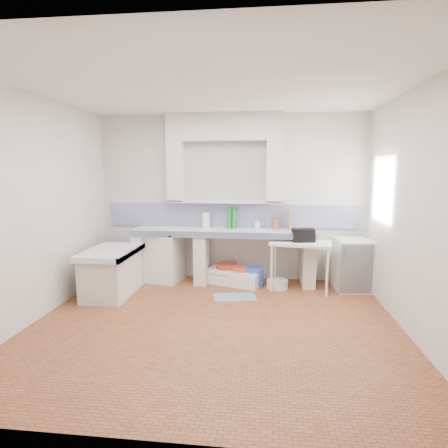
# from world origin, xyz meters

# --- Properties ---
(floor) EXTENTS (4.50, 4.50, 0.00)m
(floor) POSITION_xyz_m (0.00, 0.00, 0.00)
(floor) COLOR #96512F
(floor) RESTS_ON ground
(ceiling) EXTENTS (4.50, 4.50, 0.00)m
(ceiling) POSITION_xyz_m (0.00, 0.00, 2.80)
(ceiling) COLOR silver
(ceiling) RESTS_ON ground
(wall_back) EXTENTS (4.50, 0.00, 4.50)m
(wall_back) POSITION_xyz_m (0.00, 2.00, 1.40)
(wall_back) COLOR silver
(wall_back) RESTS_ON ground
(wall_front) EXTENTS (4.50, 0.00, 4.50)m
(wall_front) POSITION_xyz_m (0.00, -2.00, 1.40)
(wall_front) COLOR silver
(wall_front) RESTS_ON ground
(wall_left) EXTENTS (0.00, 4.50, 4.50)m
(wall_left) POSITION_xyz_m (-2.25, 0.00, 1.40)
(wall_left) COLOR silver
(wall_left) RESTS_ON ground
(wall_right) EXTENTS (0.00, 4.50, 4.50)m
(wall_right) POSITION_xyz_m (2.25, 0.00, 1.40)
(wall_right) COLOR silver
(wall_right) RESTS_ON ground
(alcove_mass) EXTENTS (1.90, 0.25, 0.45)m
(alcove_mass) POSITION_xyz_m (-0.10, 1.88, 2.58)
(alcove_mass) COLOR silver
(alcove_mass) RESTS_ON ground
(window_frame) EXTENTS (0.35, 0.86, 1.06)m
(window_frame) POSITION_xyz_m (2.42, 1.20, 1.60)
(window_frame) COLOR #331C10
(window_frame) RESTS_ON ground
(lace_valance) EXTENTS (0.01, 0.84, 0.24)m
(lace_valance) POSITION_xyz_m (2.28, 1.20, 1.98)
(lace_valance) COLOR white
(lace_valance) RESTS_ON ground
(counter_slab) EXTENTS (3.00, 0.60, 0.08)m
(counter_slab) POSITION_xyz_m (-0.10, 1.70, 0.86)
(counter_slab) COLOR white
(counter_slab) RESTS_ON ground
(counter_lip) EXTENTS (3.00, 0.04, 0.10)m
(counter_lip) POSITION_xyz_m (-0.10, 1.42, 0.86)
(counter_lip) COLOR navy
(counter_lip) RESTS_ON ground
(counter_pier_left) EXTENTS (0.20, 0.55, 0.82)m
(counter_pier_left) POSITION_xyz_m (-1.50, 1.70, 0.41)
(counter_pier_left) COLOR silver
(counter_pier_left) RESTS_ON ground
(counter_pier_mid) EXTENTS (0.20, 0.55, 0.82)m
(counter_pier_mid) POSITION_xyz_m (-0.45, 1.70, 0.41)
(counter_pier_mid) COLOR silver
(counter_pier_mid) RESTS_ON ground
(counter_pier_right) EXTENTS (0.20, 0.55, 0.82)m
(counter_pier_right) POSITION_xyz_m (1.30, 1.70, 0.41)
(counter_pier_right) COLOR silver
(counter_pier_right) RESTS_ON ground
(peninsula_top) EXTENTS (0.70, 1.10, 0.08)m
(peninsula_top) POSITION_xyz_m (-1.70, 0.90, 0.66)
(peninsula_top) COLOR white
(peninsula_top) RESTS_ON ground
(peninsula_base) EXTENTS (0.60, 1.00, 0.62)m
(peninsula_base) POSITION_xyz_m (-1.70, 0.90, 0.31)
(peninsula_base) COLOR silver
(peninsula_base) RESTS_ON ground
(peninsula_lip) EXTENTS (0.04, 1.10, 0.10)m
(peninsula_lip) POSITION_xyz_m (-1.37, 0.90, 0.66)
(peninsula_lip) COLOR navy
(peninsula_lip) RESTS_ON ground
(backsplash) EXTENTS (4.27, 0.03, 0.40)m
(backsplash) POSITION_xyz_m (0.00, 1.99, 1.10)
(backsplash) COLOR navy
(backsplash) RESTS_ON ground
(stove) EXTENTS (0.66, 0.65, 0.81)m
(stove) POSITION_xyz_m (-1.11, 1.70, 0.40)
(stove) COLOR white
(stove) RESTS_ON ground
(sink) EXTENTS (1.01, 0.76, 0.21)m
(sink) POSITION_xyz_m (0.11, 1.67, 0.11)
(sink) COLOR white
(sink) RESTS_ON ground
(side_table) EXTENTS (1.00, 0.65, 0.04)m
(side_table) POSITION_xyz_m (1.15, 1.43, 0.39)
(side_table) COLOR white
(side_table) RESTS_ON ground
(fridge) EXTENTS (0.58, 0.58, 0.81)m
(fridge) POSITION_xyz_m (1.97, 1.55, 0.40)
(fridge) COLOR white
(fridge) RESTS_ON ground
(bucket_red) EXTENTS (0.40, 0.40, 0.32)m
(bucket_red) POSITION_xyz_m (-0.04, 1.71, 0.16)
(bucket_red) COLOR #AA351A
(bucket_red) RESTS_ON ground
(bucket_orange) EXTENTS (0.37, 0.37, 0.30)m
(bucket_orange) POSITION_xyz_m (0.21, 1.60, 0.15)
(bucket_orange) COLOR #E84231
(bucket_orange) RESTS_ON ground
(bucket_blue) EXTENTS (0.42, 0.42, 0.30)m
(bucket_blue) POSITION_xyz_m (0.43, 1.57, 0.15)
(bucket_blue) COLOR blue
(bucket_blue) RESTS_ON ground
(basin_white) EXTENTS (0.41, 0.41, 0.13)m
(basin_white) POSITION_xyz_m (0.80, 1.49, 0.07)
(basin_white) COLOR white
(basin_white) RESTS_ON ground
(water_bottle_a) EXTENTS (0.10, 0.10, 0.29)m
(water_bottle_a) POSITION_xyz_m (-0.07, 1.85, 0.15)
(water_bottle_a) COLOR silver
(water_bottle_a) RESTS_ON ground
(water_bottle_b) EXTENTS (0.08, 0.08, 0.27)m
(water_bottle_b) POSITION_xyz_m (0.26, 1.85, 0.13)
(water_bottle_b) COLOR silver
(water_bottle_b) RESTS_ON ground
(black_bag) EXTENTS (0.36, 0.24, 0.21)m
(black_bag) POSITION_xyz_m (1.18, 1.45, 0.88)
(black_bag) COLOR black
(black_bag) RESTS_ON side_table
(green_bottle_a) EXTENTS (0.10, 0.10, 0.36)m
(green_bottle_a) POSITION_xyz_m (-0.01, 1.85, 1.08)
(green_bottle_a) COLOR #1B702E
(green_bottle_a) RESTS_ON counter_slab
(green_bottle_b) EXTENTS (0.09, 0.09, 0.33)m
(green_bottle_b) POSITION_xyz_m (0.08, 1.85, 1.07)
(green_bottle_b) COLOR #1B702E
(green_bottle_b) RESTS_ON counter_slab
(knife_block) EXTENTS (0.11, 0.10, 0.18)m
(knife_block) POSITION_xyz_m (0.77, 1.85, 0.99)
(knife_block) COLOR olive
(knife_block) RESTS_ON counter_slab
(cutting_board) EXTENTS (0.09, 0.21, 0.29)m
(cutting_board) POSITION_xyz_m (1.01, 1.85, 1.05)
(cutting_board) COLOR olive
(cutting_board) RESTS_ON counter_slab
(paper_towel) EXTENTS (0.13, 0.13, 0.26)m
(paper_towel) POSITION_xyz_m (-0.40, 1.85, 1.03)
(paper_towel) COLOR white
(paper_towel) RESTS_ON counter_slab
(soap_bottle) EXTENTS (0.09, 0.09, 0.18)m
(soap_bottle) POSITION_xyz_m (0.47, 1.85, 0.99)
(soap_bottle) COLOR white
(soap_bottle) RESTS_ON counter_slab
(rug) EXTENTS (0.68, 0.46, 0.01)m
(rug) POSITION_xyz_m (0.16, 0.98, 0.01)
(rug) COLOR #365291
(rug) RESTS_ON ground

